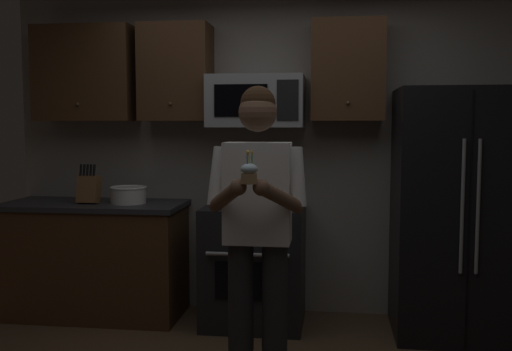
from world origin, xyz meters
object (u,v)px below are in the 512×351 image
Objects in this scene: cupcake at (249,173)px; oven_range at (254,264)px; knife_block at (89,189)px; bowl_large_white at (128,194)px; refrigerator at (458,213)px; person at (257,220)px; microwave at (256,101)px.

oven_range is at bearing 96.78° from cupcake.
knife_block is 0.31m from bowl_large_white.
refrigerator is 1.02× the size of person.
person is at bearing -141.52° from refrigerator.
person is at bearing -81.21° from oven_range.
oven_range is 1.43m from knife_block.
bowl_large_white is 0.16× the size of person.
microwave is 2.31× the size of knife_block.
bowl_large_white is 1.66× the size of cupcake.
oven_range is at bearing 1.29° from knife_block.
cupcake is at bearing -90.00° from person.
microwave is 2.56× the size of bowl_large_white.
oven_range is 1.14m from bowl_large_white.
microwave reaches higher than bowl_large_white.
cupcake is at bearing -43.24° from knife_block.
refrigerator is 1.96m from cupcake.
oven_range is 1.56m from refrigerator.
knife_block reaches higher than oven_range.
person is at bearing -82.06° from microwave.
refrigerator reaches higher than knife_block.
microwave is 0.42× the size of person.
microwave is 0.41× the size of refrigerator.
cupcake is (-1.33, -1.39, 0.39)m from refrigerator.
microwave is (0.00, 0.12, 1.26)m from oven_range.
oven_range is at bearing -90.02° from microwave.
oven_range is 0.53× the size of person.
cupcake is (0.17, -1.54, -0.43)m from microwave.
oven_range is 2.91× the size of knife_block.
bowl_large_white is at bearing 179.36° from oven_range.
oven_range is at bearing 98.79° from person.
refrigerator is at bearing -1.15° from bowl_large_white.
person is (0.17, -1.22, -0.72)m from microwave.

